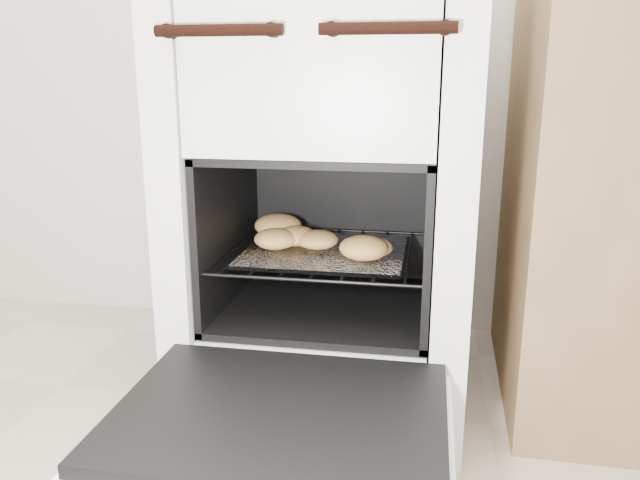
{
  "coord_description": "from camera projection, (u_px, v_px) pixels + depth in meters",
  "views": [
    {
      "loc": [
        0.18,
        -0.19,
        0.72
      ],
      "look_at": [
        -0.03,
        1.02,
        0.4
      ],
      "focal_mm": 35.0,
      "sensor_mm": 36.0,
      "label": 1
    }
  ],
  "objects": [
    {
      "name": "oven_door",
      "position": [
        280.0,
        418.0,
        0.98
      ],
      "size": [
        0.54,
        0.42,
        0.04
      ],
      "color": "black",
      "rests_on": "stove"
    },
    {
      "name": "oven_rack",
      "position": [
        326.0,
        252.0,
        1.36
      ],
      "size": [
        0.43,
        0.42,
        0.01
      ],
      "color": "black",
      "rests_on": "stove"
    },
    {
      "name": "baked_rolls",
      "position": [
        313.0,
        237.0,
        1.35
      ],
      "size": [
        0.36,
        0.29,
        0.05
      ],
      "color": "tan",
      "rests_on": "foil_sheet"
    },
    {
      "name": "stove",
      "position": [
        331.0,
        202.0,
        1.4
      ],
      "size": [
        0.6,
        0.66,
        0.91
      ],
      "color": "silver",
      "rests_on": "ground"
    },
    {
      "name": "foil_sheet",
      "position": [
        325.0,
        252.0,
        1.34
      ],
      "size": [
        0.34,
        0.3,
        0.01
      ],
      "primitive_type": "cube",
      "color": "white",
      "rests_on": "oven_rack"
    }
  ]
}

